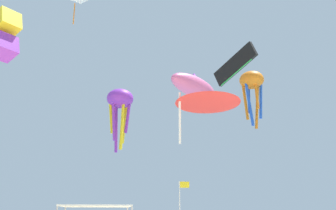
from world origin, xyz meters
The scene contains 8 objects.
canopy_tent centered at (-3.94, 1.47, 2.26)m, with size 3.13×3.36×2.37m.
banner_flag centered at (0.72, 5.07, 2.29)m, with size 0.61×0.06×3.81m.
kite_octopus_purple centered at (-2.50, 22.21, 13.67)m, with size 3.36×3.36×6.76m.
kite_parafoil_black centered at (8.40, 15.92, 16.07)m, with size 3.06×4.86×3.31m.
kite_box_yellow centered at (-10.25, 5.95, 12.78)m, with size 2.10×2.11×3.18m.
kite_inflatable_pink centered at (5.74, 22.07, 15.82)m, with size 7.61×7.21×2.99m.
kite_delta_red centered at (3.68, 9.38, 10.42)m, with size 5.72×5.76×4.00m.
kite_octopus_orange centered at (13.64, 24.56, 17.60)m, with size 3.44×3.44×7.09m.
Camera 1 is at (-3.51, -16.49, 1.97)m, focal length 39.75 mm.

